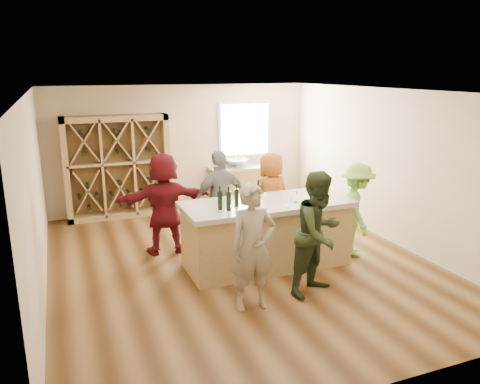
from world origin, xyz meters
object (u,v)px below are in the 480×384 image
object	(u,v)px
wine_rack	(118,167)
wine_bottle_b	(229,201)
wine_bottle_a	(220,200)
person_near_left	(253,248)
wine_bottle_d	(250,198)
person_far_left	(164,203)
tasting_counter_base	(267,236)
sink	(237,163)
person_near_right	(319,233)
wine_bottle_c	(237,198)
wine_bottle_e	(258,195)
person_far_mid	(221,200)
person_server	(356,209)
person_far_right	(271,196)

from	to	relation	value
wine_rack	wine_bottle_b	size ratio (longest dim) A/B	7.49
wine_bottle_a	person_near_left	world-z (taller)	person_near_left
wine_bottle_d	person_far_left	size ratio (longest dim) A/B	0.17
wine_rack	tasting_counter_base	bearing A→B (deg)	-62.11
wine_bottle_b	person_far_left	world-z (taller)	person_far_left
wine_bottle_b	wine_bottle_d	world-z (taller)	wine_bottle_d
sink	person_near_right	world-z (taller)	person_near_right
person_near_left	wine_bottle_c	bearing A→B (deg)	82.57
tasting_counter_base	wine_bottle_e	xyz separation A→B (m)	(-0.22, -0.15, 0.75)
person_far_mid	person_far_left	size ratio (longest dim) A/B	0.99
tasting_counter_base	person_near_left	world-z (taller)	person_near_left
wine_bottle_b	wine_bottle_e	size ratio (longest dim) A/B	0.89
person_near_left	person_server	distance (m)	2.63
sink	wine_bottle_c	size ratio (longest dim) A/B	1.98
sink	wine_bottle_e	distance (m)	3.78
wine_bottle_d	person_near_left	distance (m)	1.13
sink	wine_bottle_b	distance (m)	4.02
person_near_right	person_far_left	distance (m)	2.86
wine_bottle_c	person_far_right	distance (m)	1.69
sink	person_near_right	bearing A→B (deg)	-96.72
tasting_counter_base	person_far_left	xyz separation A→B (m)	(-1.41, 1.16, 0.39)
sink	tasting_counter_base	distance (m)	3.61
person_far_right	wine_bottle_b	bearing A→B (deg)	33.35
person_near_right	person_far_left	bearing A→B (deg)	103.39
sink	person_far_right	world-z (taller)	person_far_right
tasting_counter_base	person_near_right	distance (m)	1.24
wine_bottle_d	person_far_left	bearing A→B (deg)	126.40
wine_bottle_e	person_near_right	xyz separation A→B (m)	(0.50, -0.99, -0.35)
tasting_counter_base	person_server	world-z (taller)	person_server
person_far_right	person_far_left	bearing A→B (deg)	-12.98
wine_bottle_d	person_server	size ratio (longest dim) A/B	0.19
tasting_counter_base	wine_bottle_b	xyz separation A→B (m)	(-0.73, -0.22, 0.73)
wine_bottle_a	person_far_right	size ratio (longest dim) A/B	0.17
wine_bottle_d	person_near_right	size ratio (longest dim) A/B	0.17
person_far_left	person_near_right	bearing A→B (deg)	129.56
wine_bottle_c	person_far_left	bearing A→B (deg)	125.32
person_far_right	person_far_left	xyz separation A→B (m)	(-2.01, 0.04, 0.07)
wine_bottle_d	wine_bottle_e	bearing A→B (deg)	24.85
wine_bottle_d	wine_bottle_e	world-z (taller)	wine_bottle_e
wine_bottle_b	wine_bottle_d	bearing A→B (deg)	-1.11
tasting_counter_base	wine_bottle_d	xyz separation A→B (m)	(-0.39, -0.23, 0.74)
wine_rack	wine_bottle_c	size ratio (longest dim) A/B	8.02
sink	person_near_right	distance (m)	4.65
wine_rack	person_far_left	bearing A→B (deg)	-78.92
sink	person_server	xyz separation A→B (m)	(0.80, -3.60, -0.21)
tasting_counter_base	wine_bottle_c	bearing A→B (deg)	-173.63
wine_bottle_e	wine_bottle_c	bearing A→B (deg)	164.18
tasting_counter_base	wine_bottle_a	size ratio (longest dim) A/B	9.12
person_near_right	person_far_right	xyz separation A→B (m)	(0.32, 2.26, -0.07)
wine_bottle_b	wine_rack	bearing A→B (deg)	106.89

